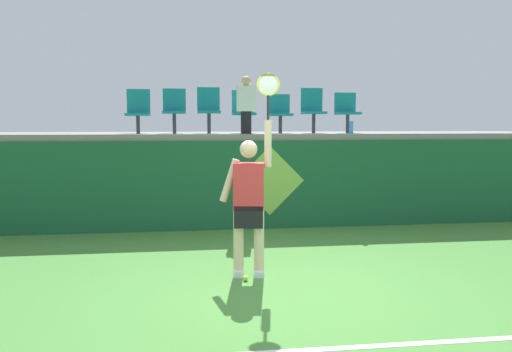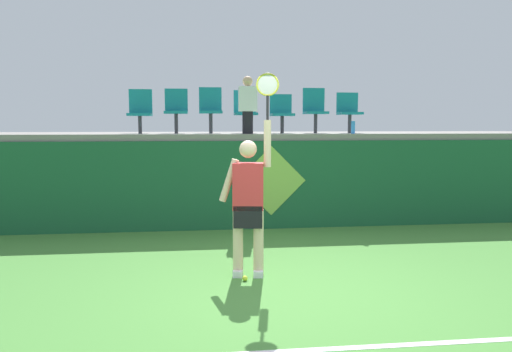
# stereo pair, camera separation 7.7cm
# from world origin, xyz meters

# --- Properties ---
(ground_plane) EXTENTS (40.00, 40.00, 0.00)m
(ground_plane) POSITION_xyz_m (0.00, 0.00, 0.00)
(ground_plane) COLOR #478438
(court_back_wall) EXTENTS (13.43, 0.20, 1.62)m
(court_back_wall) POSITION_xyz_m (0.00, 3.45, 0.81)
(court_back_wall) COLOR #195633
(court_back_wall) RESTS_ON ground_plane
(spectator_platform) EXTENTS (13.43, 2.72, 0.12)m
(spectator_platform) POSITION_xyz_m (0.00, 4.76, 1.68)
(spectator_platform) COLOR gray
(spectator_platform) RESTS_ON court_back_wall
(court_baseline_stripe) EXTENTS (12.09, 0.08, 0.01)m
(court_baseline_stripe) POSITION_xyz_m (0.00, -1.47, 0.00)
(court_baseline_stripe) COLOR white
(court_baseline_stripe) RESTS_ON ground_plane
(tennis_player) EXTENTS (0.75, 0.31, 2.54)m
(tennis_player) POSITION_xyz_m (-0.32, 0.65, 0.96)
(tennis_player) COLOR white
(tennis_player) RESTS_ON ground_plane
(tennis_ball) EXTENTS (0.07, 0.07, 0.07)m
(tennis_ball) POSITION_xyz_m (-0.39, 0.42, 0.03)
(tennis_ball) COLOR #D1E533
(tennis_ball) RESTS_ON ground_plane
(water_bottle) EXTENTS (0.07, 0.07, 0.24)m
(water_bottle) POSITION_xyz_m (1.95, 3.55, 1.85)
(water_bottle) COLOR #338CE5
(water_bottle) RESTS_ON spectator_platform
(stadium_chair_0) EXTENTS (0.44, 0.42, 0.85)m
(stadium_chair_0) POSITION_xyz_m (-2.04, 4.22, 2.19)
(stadium_chair_0) COLOR #38383D
(stadium_chair_0) RESTS_ON spectator_platform
(stadium_chair_1) EXTENTS (0.44, 0.42, 0.86)m
(stadium_chair_1) POSITION_xyz_m (-1.36, 4.22, 2.22)
(stadium_chair_1) COLOR #38383D
(stadium_chair_1) RESTS_ON spectator_platform
(stadium_chair_2) EXTENTS (0.44, 0.42, 0.90)m
(stadium_chair_2) POSITION_xyz_m (-0.70, 4.22, 2.23)
(stadium_chair_2) COLOR #38383D
(stadium_chair_2) RESTS_ON spectator_platform
(stadium_chair_3) EXTENTS (0.44, 0.42, 0.84)m
(stadium_chair_3) POSITION_xyz_m (-0.02, 4.22, 2.20)
(stadium_chair_3) COLOR #38383D
(stadium_chair_3) RESTS_ON spectator_platform
(stadium_chair_4) EXTENTS (0.44, 0.42, 0.77)m
(stadium_chair_4) POSITION_xyz_m (0.70, 4.21, 2.16)
(stadium_chair_4) COLOR #38383D
(stadium_chair_4) RESTS_ON spectator_platform
(stadium_chair_5) EXTENTS (0.44, 0.42, 0.90)m
(stadium_chair_5) POSITION_xyz_m (1.37, 4.22, 2.23)
(stadium_chair_5) COLOR #38383D
(stadium_chair_5) RESTS_ON spectator_platform
(stadium_chair_6) EXTENTS (0.44, 0.42, 0.81)m
(stadium_chair_6) POSITION_xyz_m (2.06, 4.21, 2.19)
(stadium_chair_6) COLOR #38383D
(stadium_chair_6) RESTS_ON spectator_platform
(spectator_0) EXTENTS (0.34, 0.20, 1.07)m
(spectator_0) POSITION_xyz_m (-0.02, 3.76, 2.29)
(spectator_0) COLOR black
(spectator_0) RESTS_ON spectator_platform
(wall_signage_mount) EXTENTS (1.27, 0.01, 1.53)m
(wall_signage_mount) POSITION_xyz_m (0.37, 3.35, 0.00)
(wall_signage_mount) COLOR #195633
(wall_signage_mount) RESTS_ON ground_plane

